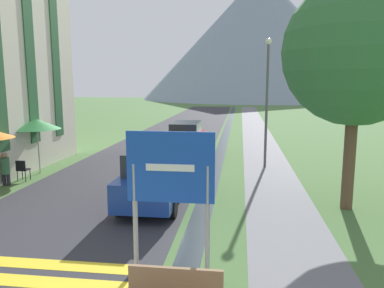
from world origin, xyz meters
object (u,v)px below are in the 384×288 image
parked_car_far (186,139)px  tree_by_path (357,52)px  streetlamp (267,93)px  road_sign (170,181)px  parked_car_near (155,176)px  cafe_umbrella_rear_green (37,124)px  cafe_chair_far_right (22,168)px  person_seated_near (5,167)px

parked_car_far → tree_by_path: tree_by_path is taller
parked_car_far → streetlamp: size_ratio=0.74×
road_sign → parked_car_near: size_ratio=0.68×
road_sign → cafe_umbrella_rear_green: bearing=132.9°
parked_car_near → cafe_chair_far_right: (-5.89, 2.04, -0.40)m
cafe_chair_far_right → cafe_umbrella_rear_green: cafe_umbrella_rear_green is taller
parked_car_near → person_seated_near: 6.29m
parked_car_far → tree_by_path: (6.21, -8.05, 3.84)m
road_sign → parked_car_far: bearing=96.8°
cafe_chair_far_right → parked_car_near: bearing=-23.5°
parked_car_far → cafe_umbrella_rear_green: 7.65m
road_sign → streetlamp: size_ratio=0.50×
parked_car_far → tree_by_path: size_ratio=0.63×
road_sign → streetlamp: 10.69m
parked_car_near → cafe_chair_far_right: bearing=160.9°
road_sign → cafe_umbrella_rear_green: road_sign is taller
cafe_chair_far_right → tree_by_path: (11.92, -1.79, 4.24)m
streetlamp → cafe_chair_far_right: bearing=-158.7°
cafe_umbrella_rear_green → streetlamp: (9.79, 2.46, 1.27)m
road_sign → person_seated_near: 9.52m
parked_car_near → parked_car_far: size_ratio=1.00×
parked_car_near → cafe_chair_far_right: size_ratio=5.12×
cafe_chair_far_right → streetlamp: 10.87m
person_seated_near → road_sign: bearing=-37.6°
road_sign → parked_car_far: road_sign is taller
cafe_umbrella_rear_green → person_seated_near: bearing=-96.1°
road_sign → person_seated_near: size_ratio=2.30×
cafe_umbrella_rear_green → person_seated_near: size_ratio=1.84×
cafe_chair_far_right → streetlamp: bearing=16.9°
road_sign → tree_by_path: (4.69, 4.67, 2.81)m
cafe_chair_far_right → parked_car_far: bearing=43.2°
parked_car_far → streetlamp: (4.05, -2.45, 2.50)m
streetlamp → tree_by_path: bearing=-68.9°
person_seated_near → streetlamp: streetlamp is taller
road_sign → parked_car_far: 12.85m
parked_car_far → cafe_umbrella_rear_green: cafe_umbrella_rear_green is taller
road_sign → cafe_chair_far_right: size_ratio=3.46×
cafe_umbrella_rear_green → person_seated_near: 2.51m
cafe_umbrella_rear_green → tree_by_path: bearing=-14.7°
streetlamp → parked_car_near: bearing=-123.5°
cafe_chair_far_right → road_sign: bearing=-46.2°
road_sign → parked_car_far: (-1.52, 12.72, -1.03)m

